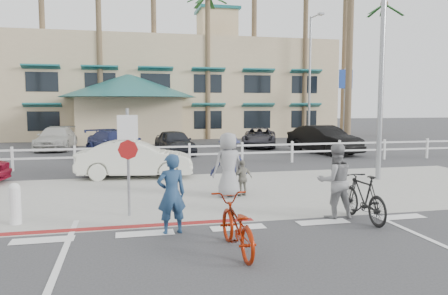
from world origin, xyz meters
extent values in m
plane|color=#333335|center=(0.00, 0.00, 0.00)|extent=(140.00, 140.00, 0.00)
cube|color=#333335|center=(0.00, -2.00, 0.00)|extent=(12.00, 16.00, 0.01)
cube|color=gray|center=(0.00, 4.50, 0.01)|extent=(22.00, 7.00, 0.01)
cube|color=#333335|center=(0.00, 8.50, 0.00)|extent=(40.00, 5.00, 0.01)
cube|color=#333335|center=(0.00, 18.00, 0.00)|extent=(50.00, 16.00, 0.01)
cube|color=maroon|center=(-3.00, 1.20, 0.01)|extent=(7.00, 0.25, 0.02)
imported|color=maroon|center=(-0.43, -0.90, 0.51)|extent=(0.74, 1.97, 1.02)
imported|color=navy|center=(-1.45, 0.53, 0.84)|extent=(0.67, 0.50, 1.68)
imported|color=black|center=(2.97, 0.53, 0.55)|extent=(0.56, 1.85, 1.11)
imported|color=gray|center=(2.46, 0.94, 0.89)|extent=(0.90, 0.72, 1.78)
imported|color=#1F2347|center=(0.67, 4.19, 0.91)|extent=(1.23, 0.77, 1.82)
imported|color=gray|center=(0.98, 3.79, 0.54)|extent=(0.68, 0.45, 1.07)
imported|color=gray|center=(0.54, 3.77, 0.95)|extent=(1.05, 0.83, 1.89)
imported|color=silver|center=(-2.00, 7.84, 0.69)|extent=(4.32, 1.95, 1.38)
imported|color=#1A2150|center=(-2.68, 13.75, 0.71)|extent=(3.83, 5.29, 1.42)
imported|color=black|center=(0.27, 15.08, 0.66)|extent=(2.17, 4.09, 1.32)
imported|color=black|center=(8.35, 13.72, 0.77)|extent=(2.84, 4.92, 1.53)
imported|color=beige|center=(-6.35, 19.17, 0.68)|extent=(2.18, 4.78, 1.36)
imported|color=#2E2D35|center=(5.95, 17.91, 0.61)|extent=(3.37, 4.82, 1.22)
camera|label=1|loc=(-2.38, -8.40, 2.69)|focal=35.00mm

